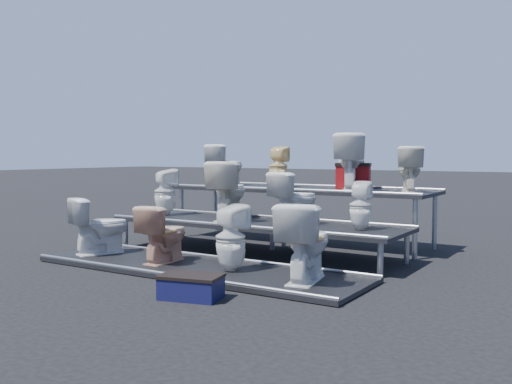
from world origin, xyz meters
The scene contains 18 objects.
ground centered at (0.00, 0.00, 0.00)m, with size 80.00×80.00×0.00m, color black.
tier_front centered at (0.00, -1.30, 0.03)m, with size 4.20×1.20×0.06m, color black.
tier_mid centered at (0.00, 0.00, 0.23)m, with size 4.20×1.20×0.46m, color black.
tier_back centered at (0.00, 1.30, 0.43)m, with size 4.20×1.20×0.86m, color black.
toilet_0 centered at (-1.63, -1.30, 0.44)m, with size 0.42×0.74×0.76m, color white.
toilet_1 centered at (-0.50, -1.30, 0.42)m, with size 0.40×0.70×0.71m, color #D7A383.
toilet_2 centered at (0.50, -1.30, 0.44)m, with size 0.34×0.35×0.76m, color white.
toilet_3 centered at (1.45, -1.30, 0.48)m, with size 0.47×0.82×0.83m, color white.
toilet_4 centered at (-1.62, 0.00, 0.82)m, with size 0.32×0.33×0.71m, color white.
toilet_5 centered at (-0.45, 0.00, 0.88)m, with size 0.47×0.82×0.83m, color silver.
toilet_6 centered at (0.63, 0.00, 0.81)m, with size 0.39×0.69×0.70m, color white.
toilet_7 centered at (1.54, 0.00, 0.76)m, with size 0.27×0.28×0.60m, color white.
toilet_8 centered at (-1.40, 1.30, 1.21)m, with size 0.39×0.68×0.69m, color white.
toilet_9 centered at (-0.38, 1.30, 1.19)m, with size 0.30×0.30×0.66m, color beige.
toilet_10 centered at (0.85, 1.30, 1.28)m, with size 0.47×0.82×0.83m, color white.
toilet_11 centered at (1.74, 1.30, 1.18)m, with size 0.36×0.63×0.64m, color silver.
red_crate centered at (0.85, 1.43, 1.04)m, with size 0.49×0.39×0.35m, color maroon.
step_stool centered at (0.76, -2.34, 0.10)m, with size 0.57×0.34×0.21m, color #0F1036.
Camera 1 is at (4.18, -6.59, 1.40)m, focal length 40.00 mm.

